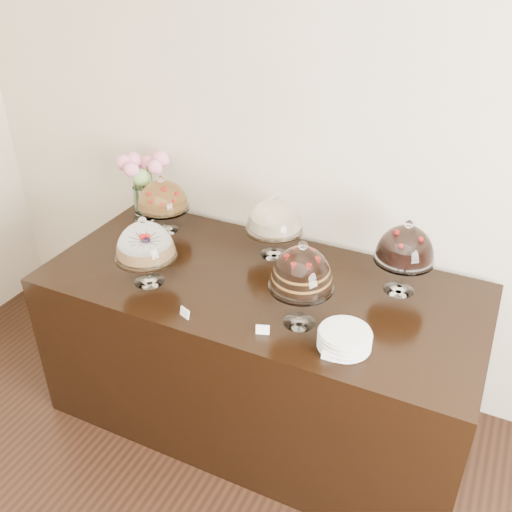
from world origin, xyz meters
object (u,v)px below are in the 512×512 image
at_px(display_counter, 260,352).
at_px(cake_stand_dark_choco, 405,247).
at_px(flower_vase, 143,177).
at_px(cake_stand_choco_layer, 302,272).
at_px(cake_stand_sugar_sponge, 145,244).
at_px(plate_stack, 345,339).
at_px(cake_stand_cheesecake, 275,218).
at_px(cake_stand_fruit_tart, 163,197).

relative_size(display_counter, cake_stand_dark_choco, 5.76).
height_order(display_counter, flower_vase, flower_vase).
bearing_deg(cake_stand_choco_layer, cake_stand_sugar_sponge, -178.91).
distance_m(flower_vase, plate_stack, 1.61).
bearing_deg(cake_stand_cheesecake, cake_stand_dark_choco, -4.06).
bearing_deg(cake_stand_dark_choco, plate_stack, -101.70).
xyz_separation_m(cake_stand_dark_choco, flower_vase, (-1.56, 0.12, 0.02)).
relative_size(display_counter, cake_stand_cheesecake, 6.20).
relative_size(cake_stand_sugar_sponge, plate_stack, 1.63).
xyz_separation_m(cake_stand_choco_layer, cake_stand_dark_choco, (0.34, 0.45, -0.03)).
height_order(cake_stand_choco_layer, cake_stand_cheesecake, cake_stand_choco_layer).
relative_size(cake_stand_dark_choco, plate_stack, 1.72).
distance_m(cake_stand_cheesecake, flower_vase, 0.88).
bearing_deg(cake_stand_fruit_tart, display_counter, -19.48).
bearing_deg(cake_stand_fruit_tart, plate_stack, -23.66).
bearing_deg(cake_stand_fruit_tart, cake_stand_sugar_sponge, -65.23).
distance_m(cake_stand_choco_layer, plate_stack, 0.34).
bearing_deg(cake_stand_fruit_tart, cake_stand_cheesecake, 1.94).
xyz_separation_m(cake_stand_sugar_sponge, cake_stand_cheesecake, (0.45, 0.51, -0.00)).
xyz_separation_m(display_counter, cake_stand_choco_layer, (0.30, -0.22, 0.72)).
bearing_deg(cake_stand_cheesecake, flower_vase, 175.48).
height_order(display_counter, cake_stand_sugar_sponge, cake_stand_sugar_sponge).
distance_m(cake_stand_fruit_tart, plate_stack, 1.39).
distance_m(cake_stand_choco_layer, cake_stand_cheesecake, 0.61).
bearing_deg(cake_stand_choco_layer, cake_stand_cheesecake, 124.77).
bearing_deg(plate_stack, cake_stand_fruit_tart, 156.34).
height_order(cake_stand_sugar_sponge, cake_stand_dark_choco, cake_stand_dark_choco).
relative_size(flower_vase, plate_stack, 1.81).
xyz_separation_m(display_counter, cake_stand_cheesecake, (-0.05, 0.28, 0.67)).
height_order(cake_stand_cheesecake, plate_stack, cake_stand_cheesecake).
bearing_deg(cake_stand_choco_layer, flower_vase, 155.01).
bearing_deg(plate_stack, cake_stand_cheesecake, 135.26).
distance_m(cake_stand_sugar_sponge, flower_vase, 0.72).
xyz_separation_m(display_counter, cake_stand_dark_choco, (0.64, 0.23, 0.69)).
xyz_separation_m(cake_stand_choco_layer, cake_stand_fruit_tart, (-1.03, 0.48, -0.06)).
xyz_separation_m(cake_stand_sugar_sponge, cake_stand_choco_layer, (0.80, 0.02, 0.05)).
relative_size(cake_stand_dark_choco, cake_stand_fruit_tart, 1.12).
bearing_deg(cake_stand_sugar_sponge, cake_stand_dark_choco, 22.15).
height_order(cake_stand_sugar_sponge, plate_stack, cake_stand_sugar_sponge).
distance_m(display_counter, cake_stand_dark_choco, 0.97).
height_order(cake_stand_choco_layer, plate_stack, cake_stand_choco_layer).
bearing_deg(cake_stand_sugar_sponge, display_counter, 24.79).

